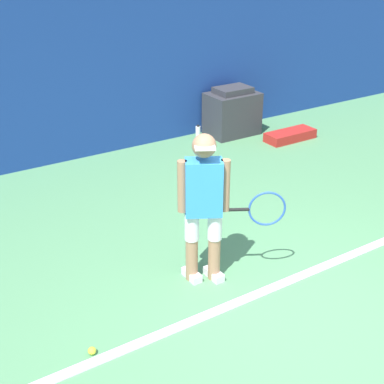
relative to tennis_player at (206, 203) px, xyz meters
The scene contains 8 objects.
ground_plane 1.43m from the tennis_player, 71.28° to the right, with size 24.00×24.00×0.00m, color #518C5B.
back_wall 3.75m from the tennis_player, 84.23° to the left, with size 24.00×0.10×2.68m.
court_baseline 1.04m from the tennis_player, 53.17° to the right, with size 21.60×0.10×0.01m.
tennis_player is the anchor object (origin of this frame).
tennis_ball 1.64m from the tennis_player, 163.74° to the right, with size 0.07×0.07×0.07m.
covered_chair 4.33m from the tennis_player, 50.14° to the left, with size 0.84×0.59×0.81m.
equipment_bag 4.31m from the tennis_player, 36.72° to the left, with size 0.88×0.34×0.15m.
water_bottle 3.98m from the tennis_player, 57.90° to the left, with size 0.08×0.08×0.27m.
Camera 1 is at (-2.86, -2.56, 3.10)m, focal length 50.00 mm.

